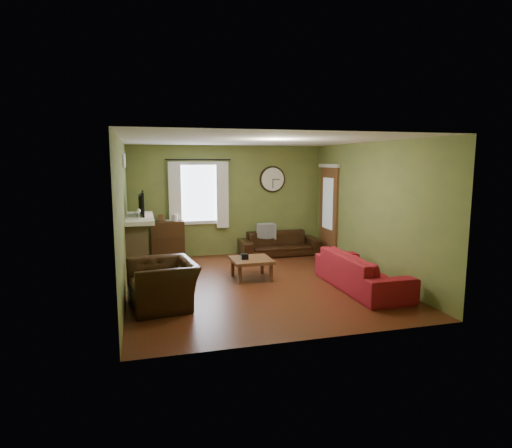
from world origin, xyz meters
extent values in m
cube|color=#4B2111|center=(0.00, 0.00, 0.00)|extent=(4.60, 5.20, 0.00)
cube|color=white|center=(0.00, 0.00, 2.60)|extent=(4.60, 5.20, 0.00)
cube|color=olive|center=(-2.30, 0.00, 1.30)|extent=(0.00, 5.20, 2.60)
cube|color=olive|center=(2.30, 0.00, 1.30)|extent=(0.00, 5.20, 2.60)
cube|color=olive|center=(0.00, 2.60, 1.30)|extent=(4.60, 0.00, 2.60)
cube|color=olive|center=(0.00, -2.60, 1.30)|extent=(4.60, 0.00, 2.60)
cube|color=tan|center=(-2.10, 1.15, 0.55)|extent=(0.40, 1.40, 1.10)
cube|color=black|center=(-1.91, 1.15, 0.30)|extent=(0.04, 0.60, 0.55)
cube|color=white|center=(-2.07, 1.15, 1.14)|extent=(0.58, 1.60, 0.08)
imported|color=black|center=(-2.05, 1.30, 1.35)|extent=(0.08, 0.60, 0.35)
cube|color=#994C3F|center=(-1.97, 1.30, 1.41)|extent=(0.02, 0.62, 0.36)
cylinder|color=white|center=(-2.28, 0.80, 2.25)|extent=(0.28, 0.28, 0.03)
cylinder|color=white|center=(-2.28, 1.15, 2.25)|extent=(0.28, 0.28, 0.03)
cylinder|color=white|center=(-2.28, 1.50, 2.25)|extent=(0.28, 0.28, 0.03)
cylinder|color=black|center=(-0.70, 2.48, 2.27)|extent=(0.03, 0.03, 1.50)
cube|color=white|center=(-1.25, 2.48, 1.45)|extent=(0.28, 0.04, 1.55)
cube|color=white|center=(-0.15, 2.48, 1.45)|extent=(0.28, 0.04, 1.55)
cube|color=brown|center=(2.27, 1.85, 1.05)|extent=(0.05, 0.90, 2.10)
imported|color=brown|center=(-1.50, 2.48, 0.96)|extent=(0.24, 0.25, 0.02)
imported|color=black|center=(1.17, 2.21, 0.28)|extent=(1.89, 0.74, 0.55)
cube|color=gray|center=(0.96, 2.39, 0.55)|extent=(0.38, 0.25, 0.37)
cube|color=gray|center=(0.86, 2.36, 0.55)|extent=(0.42, 0.14, 0.41)
imported|color=maroon|center=(1.70, -0.80, 0.32)|extent=(0.85, 2.16, 0.63)
imported|color=black|center=(-1.73, -0.84, 0.36)|extent=(1.10, 1.22, 0.71)
cube|color=black|center=(-0.15, 0.31, 0.40)|extent=(0.13, 0.13, 0.10)
camera|label=1|loc=(-2.01, -7.38, 2.24)|focal=30.00mm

